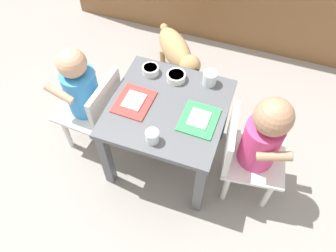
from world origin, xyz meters
TOP-DOWN VIEW (x-y plane):
  - ground_plane at (0.00, 0.00)m, footprint 7.00×7.00m
  - dining_table at (0.00, 0.00)m, footprint 0.53×0.52m
  - seated_child_left at (-0.42, -0.02)m, footprint 0.30×0.30m
  - seated_child_right at (0.43, -0.03)m, footprint 0.31×0.31m
  - dog at (-0.15, 0.61)m, footprint 0.39×0.41m
  - food_tray_left at (-0.15, -0.03)m, footprint 0.16×0.19m
  - food_tray_right at (0.15, -0.03)m, footprint 0.16×0.18m
  - water_cup_left at (0.00, -0.20)m, footprint 0.06×0.06m
  - water_cup_right at (0.14, 0.20)m, footprint 0.07×0.07m
  - cereal_bowl_right_side at (-0.15, 0.17)m, footprint 0.08×0.08m
  - cereal_bowl_left_side at (-0.02, 0.17)m, footprint 0.09×0.09m

SIDE VIEW (x-z plane):
  - ground_plane at x=0.00m, z-range 0.00..0.00m
  - dog at x=-0.15m, z-range 0.04..0.35m
  - dining_table at x=0.00m, z-range 0.14..0.57m
  - seated_child_left at x=-0.42m, z-range 0.08..0.72m
  - seated_child_right at x=0.43m, z-range 0.09..0.75m
  - food_tray_left at x=-0.15m, z-range 0.43..0.45m
  - food_tray_right at x=0.15m, z-range 0.43..0.45m
  - cereal_bowl_left_side at x=-0.02m, z-range 0.44..0.47m
  - cereal_bowl_right_side at x=-0.15m, z-range 0.44..0.47m
  - water_cup_left at x=0.00m, z-range 0.43..0.49m
  - water_cup_right at x=0.14m, z-range 0.43..0.50m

